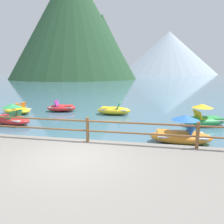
% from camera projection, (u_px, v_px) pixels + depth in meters
% --- Properties ---
extents(ground_plane, '(200.00, 200.00, 0.00)m').
position_uv_depth(ground_plane, '(143.00, 85.00, 45.51)').
color(ground_plane, '#477084').
extents(promenade_dock, '(28.00, 8.00, 0.40)m').
position_uv_depth(promenade_dock, '(37.00, 204.00, 4.81)').
color(promenade_dock, gray).
rests_on(promenade_dock, ground).
extents(dock_railing, '(23.92, 0.12, 0.95)m').
position_uv_depth(dock_railing, '(88.00, 127.00, 8.28)').
color(dock_railing, brown).
rests_on(dock_railing, promenade_dock).
extents(pedal_boat_0, '(2.39, 1.29, 0.87)m').
position_uv_depth(pedal_boat_0, '(114.00, 110.00, 15.37)').
color(pedal_boat_0, yellow).
rests_on(pedal_boat_0, ground).
extents(pedal_boat_1, '(2.70, 1.82, 1.24)m').
position_uv_depth(pedal_boat_1, '(203.00, 119.00, 12.28)').
color(pedal_boat_1, green).
rests_on(pedal_boat_1, ground).
extents(pedal_boat_2, '(2.31, 1.52, 0.85)m').
position_uv_depth(pedal_boat_2, '(61.00, 108.00, 16.48)').
color(pedal_boat_2, red).
rests_on(pedal_boat_2, ground).
extents(pedal_boat_4, '(2.62, 1.30, 1.24)m').
position_uv_depth(pedal_boat_4, '(181.00, 134.00, 9.34)').
color(pedal_boat_4, orange).
rests_on(pedal_boat_4, ground).
extents(pedal_boat_5, '(2.47, 1.90, 0.82)m').
position_uv_depth(pedal_boat_5, '(17.00, 110.00, 15.68)').
color(pedal_boat_5, yellow).
rests_on(pedal_boat_5, ground).
extents(pedal_boat_6, '(2.67, 1.59, 1.22)m').
position_uv_depth(pedal_boat_6, '(11.00, 118.00, 12.54)').
color(pedal_boat_6, red).
rests_on(pedal_boat_6, ground).
extents(cliff_headland, '(42.26, 42.26, 36.69)m').
position_uv_depth(cliff_headland, '(78.00, 26.00, 72.95)').
color(cliff_headland, '#284C2D').
rests_on(cliff_headland, ground).
extents(distant_peak, '(60.52, 60.52, 27.01)m').
position_uv_depth(distant_peak, '(168.00, 53.00, 141.22)').
color(distant_peak, '#9EADBC').
rests_on(distant_peak, ground).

